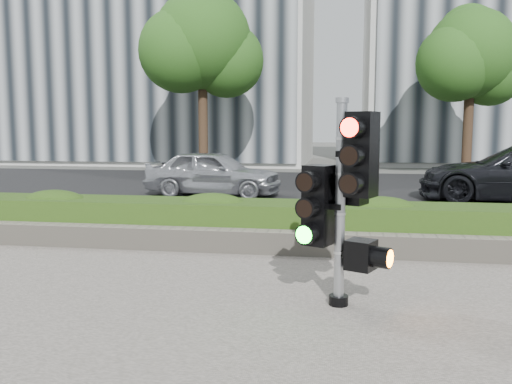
% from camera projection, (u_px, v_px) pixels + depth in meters
% --- Properties ---
extents(ground, '(120.00, 120.00, 0.00)m').
position_uv_depth(ground, '(261.00, 294.00, 6.28)').
color(ground, '#51514C').
rests_on(ground, ground).
extents(road, '(60.00, 13.00, 0.02)m').
position_uv_depth(road, '(312.00, 191.00, 16.08)').
color(road, black).
rests_on(road, ground).
extents(curb, '(60.00, 0.25, 0.12)m').
position_uv_depth(curb, '(289.00, 235.00, 9.36)').
color(curb, gray).
rests_on(curb, ground).
extents(stone_wall, '(12.00, 0.32, 0.34)m').
position_uv_depth(stone_wall, '(280.00, 242.00, 8.12)').
color(stone_wall, gray).
rests_on(stone_wall, sidewalk).
extents(hedge, '(12.00, 1.00, 0.68)m').
position_uv_depth(hedge, '(285.00, 224.00, 8.74)').
color(hedge, '#517A25').
rests_on(hedge, sidewalk).
extents(building_left, '(16.00, 9.00, 15.00)m').
position_uv_depth(building_left, '(162.00, 23.00, 29.35)').
color(building_left, '#B7B7B2').
rests_on(building_left, ground).
extents(tree_left, '(4.61, 4.03, 7.34)m').
position_uv_depth(tree_left, '(202.00, 44.00, 20.66)').
color(tree_left, black).
rests_on(tree_left, ground).
extents(tree_right, '(4.10, 3.58, 6.53)m').
position_uv_depth(tree_right, '(470.00, 57.00, 20.11)').
color(tree_right, black).
rests_on(tree_right, ground).
extents(traffic_signal, '(0.81, 0.69, 2.19)m').
position_uv_depth(traffic_signal, '(344.00, 193.00, 5.66)').
color(traffic_signal, black).
rests_on(traffic_signal, sidewalk).
extents(car_silver, '(3.85, 1.85, 1.27)m').
position_uv_depth(car_silver, '(213.00, 173.00, 14.92)').
color(car_silver, '#B7B8BE').
rests_on(car_silver, road).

